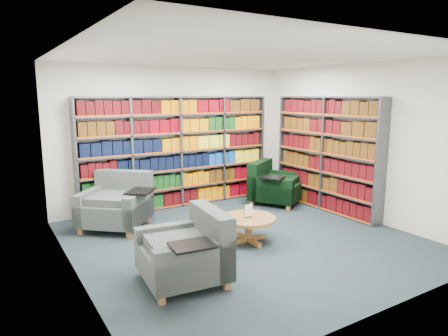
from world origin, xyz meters
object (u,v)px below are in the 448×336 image
chair_teal_left (118,205)px  coffee_table (248,222)px  chair_green_right (272,186)px  chair_teal_front (190,253)px

chair_teal_left → coffee_table: 2.33m
chair_green_right → chair_teal_front: (-3.09, -2.33, 0.00)m
chair_teal_left → chair_teal_front: bearing=-87.1°
chair_teal_left → coffee_table: chair_teal_left is taller
chair_teal_front → coffee_table: (1.35, 0.70, -0.03)m
chair_teal_front → chair_green_right: bearing=37.0°
chair_green_right → coffee_table: 2.39m
chair_green_right → coffee_table: size_ratio=1.56×
chair_teal_front → coffee_table: 1.52m
chair_teal_left → chair_teal_front: (0.13, -2.51, -0.02)m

